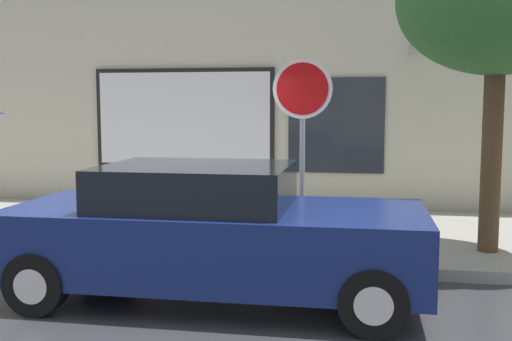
# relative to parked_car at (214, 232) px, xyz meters

# --- Properties ---
(ground_plane) EXTENTS (60.00, 60.00, 0.00)m
(ground_plane) POSITION_rel_parked_car_xyz_m (-0.63, 0.03, -0.72)
(ground_plane) COLOR #333338
(sidewalk) EXTENTS (20.00, 4.00, 0.15)m
(sidewalk) POSITION_rel_parked_car_xyz_m (-0.63, 3.03, -0.65)
(sidewalk) COLOR gray
(sidewalk) RESTS_ON ground
(building_facade) EXTENTS (20.00, 0.67, 7.00)m
(building_facade) POSITION_rel_parked_car_xyz_m (-0.64, 5.53, 2.76)
(building_facade) COLOR beige
(building_facade) RESTS_ON ground
(parked_car) EXTENTS (4.40, 1.93, 1.45)m
(parked_car) POSITION_rel_parked_car_xyz_m (0.00, 0.00, 0.00)
(parked_car) COLOR navy
(parked_car) RESTS_ON ground
(fire_hydrant) EXTENTS (0.30, 0.44, 0.77)m
(fire_hydrant) POSITION_rel_parked_car_xyz_m (-1.60, 1.83, -0.19)
(fire_hydrant) COLOR red
(fire_hydrant) RESTS_ON sidewalk
(street_tree) EXTENTS (2.57, 2.19, 4.24)m
(street_tree) POSITION_rel_parked_car_xyz_m (3.35, 2.03, 2.62)
(street_tree) COLOR #4C3823
(street_tree) RESTS_ON sidewalk
(stop_sign) EXTENTS (0.76, 0.10, 2.52)m
(stop_sign) POSITION_rel_parked_car_xyz_m (0.80, 1.49, 1.21)
(stop_sign) COLOR gray
(stop_sign) RESTS_ON sidewalk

